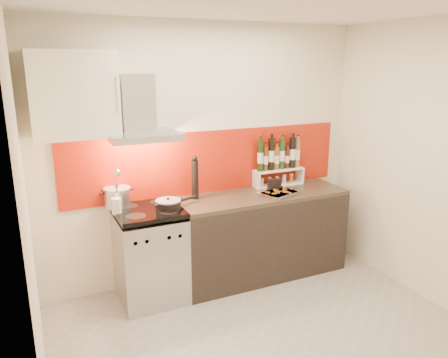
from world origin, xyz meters
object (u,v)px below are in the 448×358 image
counter (261,234)px  baking_tray (279,193)px  pepper_mill (195,178)px  range_stove (150,256)px  stock_pot (117,197)px  saute_pan (169,204)px

counter → baking_tray: 0.50m
pepper_mill → baking_tray: pepper_mill is taller
range_stove → stock_pot: 0.64m
range_stove → counter: 1.20m
baking_tray → counter: bearing=149.3°
range_stove → baking_tray: bearing=-3.6°
range_stove → baking_tray: 1.44m
range_stove → stock_pot: bearing=140.2°
saute_pan → stock_pot: bearing=147.4°
pepper_mill → baking_tray: size_ratio=0.97×
stock_pot → baking_tray: bearing=-10.1°
counter → pepper_mill: size_ratio=4.13×
stock_pot → saute_pan: size_ratio=0.56×
counter → stock_pot: stock_pot is taller
stock_pot → pepper_mill: (0.75, -0.06, 0.11)m
range_stove → counter: bearing=0.2°
saute_pan → baking_tray: (1.17, -0.02, -0.04)m
counter → baking_tray: size_ratio=4.02×
counter → baking_tray: (0.15, -0.09, 0.47)m
saute_pan → baking_tray: bearing=-0.8°
pepper_mill → baking_tray: 0.89m
stock_pot → baking_tray: 1.62m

